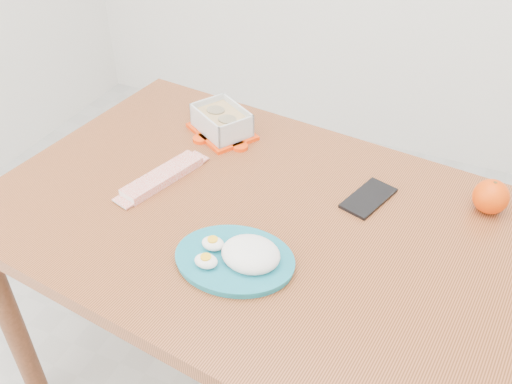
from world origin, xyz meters
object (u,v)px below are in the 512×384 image
at_px(food_container, 222,122).
at_px(rice_plate, 240,256).
at_px(orange_fruit, 491,197).
at_px(dining_table, 256,242).
at_px(smartphone, 368,198).

bearing_deg(food_container, rice_plate, -27.53).
height_order(orange_fruit, rice_plate, orange_fruit).
xyz_separation_m(dining_table, food_container, (-0.23, 0.28, 0.13)).
distance_m(orange_fruit, rice_plate, 0.60).
bearing_deg(dining_table, smartphone, 41.16).
distance_m(food_container, rice_plate, 0.52).
xyz_separation_m(dining_table, orange_fruit, (0.49, 0.23, 0.13)).
bearing_deg(rice_plate, food_container, 113.83).
xyz_separation_m(orange_fruit, smartphone, (-0.26, -0.07, -0.04)).
relative_size(dining_table, food_container, 6.05).
xyz_separation_m(orange_fruit, rice_plate, (-0.45, -0.40, -0.02)).
bearing_deg(food_container, dining_table, -18.93).
height_order(dining_table, rice_plate, rice_plate).
relative_size(dining_table, orange_fruit, 16.37).
relative_size(dining_table, rice_plate, 4.77).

